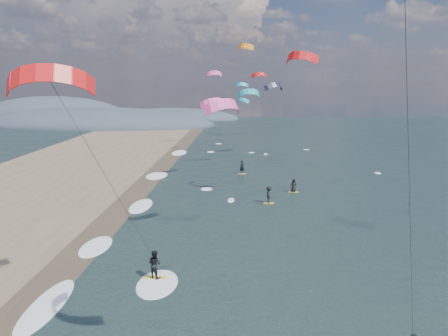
{
  "coord_description": "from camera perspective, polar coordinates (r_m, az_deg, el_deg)",
  "views": [
    {
      "loc": [
        0.49,
        -16.43,
        12.94
      ],
      "look_at": [
        -1.0,
        12.0,
        7.0
      ],
      "focal_mm": 35.0,
      "sensor_mm": 36.0,
      "label": 1
    }
  ],
  "objects": [
    {
      "name": "wet_sand_strip",
      "position": [
        31.97,
        -20.85,
        -12.9
      ],
      "size": [
        3.0,
        240.0,
        0.0
      ],
      "primitive_type": "cube",
      "color": "#382D23",
      "rests_on": "ground"
    },
    {
      "name": "coastal_hills",
      "position": [
        132.94,
        -17.04,
        5.68
      ],
      "size": [
        80.0,
        41.0,
        15.0
      ],
      "color": "#3D4756",
      "rests_on": "ground"
    },
    {
      "name": "kitesurfer_near_a",
      "position": [
        14.06,
        22.84,
        19.22
      ],
      "size": [
        7.67,
        9.26,
        19.73
      ],
      "color": "gold",
      "rests_on": "ground"
    },
    {
      "name": "kitesurfer_near_b",
      "position": [
        23.75,
        -17.58,
        2.62
      ],
      "size": [
        7.3,
        8.69,
        14.15
      ],
      "color": "gold",
      "rests_on": "ground"
    },
    {
      "name": "far_kitesurfers",
      "position": [
        49.83,
        5.68,
        -2.27
      ],
      "size": [
        7.1,
        14.84,
        1.86
      ],
      "color": "gold",
      "rests_on": "ground"
    },
    {
      "name": "bg_kite_field",
      "position": [
        70.43,
        3.11,
        11.21
      ],
      "size": [
        14.3,
        74.93,
        10.66
      ],
      "color": "#D83F8C",
      "rests_on": "ground"
    },
    {
      "name": "shoreline_surf",
      "position": [
        35.6,
        -15.97,
        -10.01
      ],
      "size": [
        2.4,
        79.4,
        0.11
      ],
      "color": "white",
      "rests_on": "ground"
    }
  ]
}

